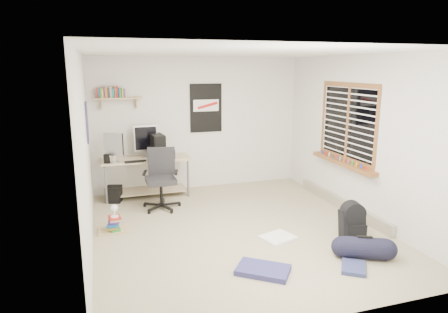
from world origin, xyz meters
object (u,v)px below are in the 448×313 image
object	(u,v)px
office_chair	(161,180)
backpack	(352,225)
duffel_bag	(364,248)
book_stack	(113,221)
desk	(146,176)

from	to	relation	value
office_chair	backpack	bearing A→B (deg)	-27.27
backpack	duffel_bag	world-z (taller)	backpack
backpack	book_stack	distance (m)	3.36
office_chair	duffel_bag	bearing A→B (deg)	-36.65
duffel_bag	office_chair	bearing A→B (deg)	155.44
book_stack	duffel_bag	bearing A→B (deg)	-32.07
desk	book_stack	size ratio (longest dim) A/B	3.97
office_chair	duffel_bag	xyz separation A→B (m)	(2.10, -2.55, -0.35)
desk	book_stack	xyz separation A→B (m)	(-0.66, -1.50, -0.21)
desk	book_stack	bearing A→B (deg)	-90.14
office_chair	duffel_bag	size ratio (longest dim) A/B	1.91
backpack	duffel_bag	xyz separation A→B (m)	(-0.20, -0.54, -0.06)
backpack	desk	bearing A→B (deg)	142.48
book_stack	backpack	bearing A→B (deg)	-22.39
duffel_bag	book_stack	size ratio (longest dim) A/B	1.35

